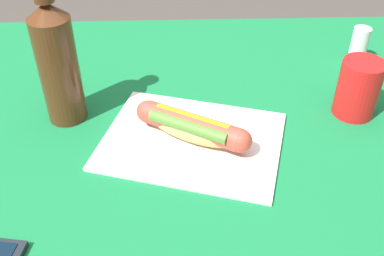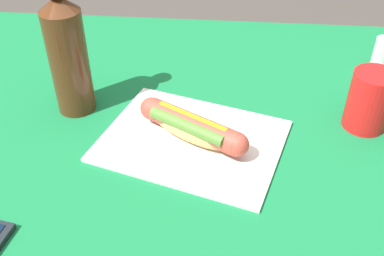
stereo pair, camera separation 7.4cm
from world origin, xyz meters
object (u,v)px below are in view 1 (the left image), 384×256
(soda_bottle, at_px, (57,61))
(salt_shaker, at_px, (359,46))
(hot_dog, at_px, (192,127))
(drinking_cup, at_px, (358,88))

(soda_bottle, distance_m, salt_shaker, 0.61)
(hot_dog, xyz_separation_m, drinking_cup, (-0.30, -0.07, 0.02))
(soda_bottle, bearing_deg, salt_shaker, -163.15)
(hot_dog, bearing_deg, soda_bottle, -20.29)
(hot_dog, height_order, drinking_cup, drinking_cup)
(salt_shaker, bearing_deg, drinking_cup, 70.40)
(drinking_cup, bearing_deg, hot_dog, 14.15)
(hot_dog, bearing_deg, drinking_cup, -165.85)
(hot_dog, height_order, soda_bottle, soda_bottle)
(drinking_cup, bearing_deg, soda_bottle, -0.75)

